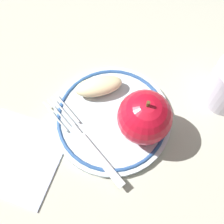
{
  "coord_description": "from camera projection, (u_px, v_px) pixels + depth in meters",
  "views": [
    {
      "loc": [
        -0.13,
        -0.15,
        0.48
      ],
      "look_at": [
        0.01,
        -0.02,
        0.03
      ],
      "focal_mm": 50.0,
      "sensor_mm": 36.0,
      "label": 1
    }
  ],
  "objects": [
    {
      "name": "fork",
      "position": [
        86.0,
        142.0,
        0.49
      ],
      "size": [
        0.04,
        0.19,
        0.0
      ],
      "rotation": [
        0.0,
        0.0,
        1.46
      ],
      "color": "silver",
      "rests_on": "plate"
    },
    {
      "name": "ground_plane",
      "position": [
        102.0,
        117.0,
        0.52
      ],
      "size": [
        2.0,
        2.0,
        0.0
      ],
      "primitive_type": "plane",
      "color": "#AEAE9D"
    },
    {
      "name": "napkin_folded",
      "position": [
        18.0,
        157.0,
        0.49
      ],
      "size": [
        0.17,
        0.17,
        0.01
      ],
      "primitive_type": "cube",
      "rotation": [
        0.0,
        0.0,
        0.42
      ],
      "color": "#AFB8D6",
      "rests_on": "ground_plane"
    },
    {
      "name": "apple_red_whole",
      "position": [
        145.0,
        117.0,
        0.46
      ],
      "size": [
        0.08,
        0.08,
        0.09
      ],
      "color": "red",
      "rests_on": "plate"
    },
    {
      "name": "plate",
      "position": [
        112.0,
        119.0,
        0.51
      ],
      "size": [
        0.19,
        0.19,
        0.01
      ],
      "color": "silver",
      "rests_on": "ground_plane"
    },
    {
      "name": "apple_slice_front",
      "position": [
        99.0,
        86.0,
        0.51
      ],
      "size": [
        0.09,
        0.07,
        0.03
      ],
      "primitive_type": "ellipsoid",
      "rotation": [
        0.0,
        0.0,
        5.71
      ],
      "color": "beige",
      "rests_on": "plate"
    }
  ]
}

